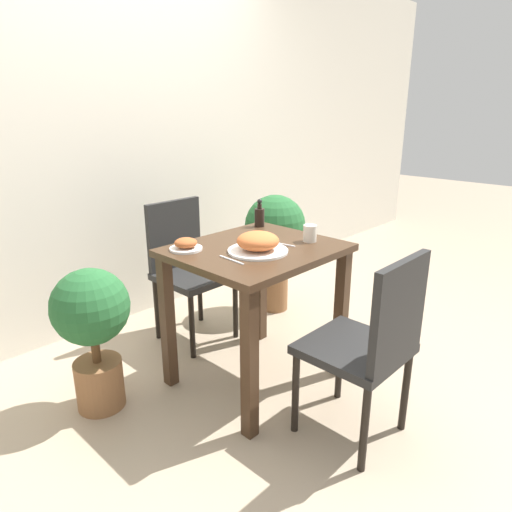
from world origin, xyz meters
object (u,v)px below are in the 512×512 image
at_px(drink_cup, 310,233).
at_px(sauce_bottle, 259,216).
at_px(side_plate, 186,245).
at_px(food_plate, 258,243).
at_px(potted_plant_right, 275,234).
at_px(chair_near, 371,340).
at_px(chair_far, 186,263).
at_px(potted_plant_left, 93,324).

bearing_deg(drink_cup, sauce_bottle, 83.13).
distance_m(side_plate, drink_cup, 0.65).
bearing_deg(drink_cup, food_plate, 167.37).
height_order(side_plate, potted_plant_right, potted_plant_right).
distance_m(chair_near, potted_plant_right, 1.46).
bearing_deg(chair_near, potted_plant_right, -122.27).
relative_size(chair_far, sauce_bottle, 5.37).
height_order(side_plate, potted_plant_left, side_plate).
distance_m(side_plate, sauce_bottle, 0.60).
height_order(sauce_bottle, potted_plant_right, sauce_bottle).
relative_size(potted_plant_left, potted_plant_right, 0.85).
bearing_deg(potted_plant_left, side_plate, -22.03).
relative_size(food_plate, potted_plant_right, 0.35).
distance_m(chair_far, potted_plant_left, 0.85).
relative_size(chair_far, drink_cup, 9.97).
bearing_deg(potted_plant_right, food_plate, -143.54).
bearing_deg(potted_plant_left, food_plate, -34.84).
xyz_separation_m(chair_far, sauce_bottle, (0.24, -0.41, 0.33)).
bearing_deg(drink_cup, potted_plant_right, 53.73).
height_order(food_plate, potted_plant_left, food_plate).
height_order(food_plate, sauce_bottle, sauce_bottle).
bearing_deg(chair_near, food_plate, -86.02).
bearing_deg(chair_far, sauce_bottle, -59.56).
bearing_deg(chair_far, potted_plant_left, -160.13).
xyz_separation_m(side_plate, sauce_bottle, (0.60, 0.06, 0.04)).
xyz_separation_m(food_plate, drink_cup, (0.32, -0.07, -0.00)).
xyz_separation_m(chair_near, potted_plant_right, (0.78, 1.24, 0.08)).
height_order(sauce_bottle, potted_plant_left, sauce_bottle).
bearing_deg(chair_far, drink_cup, -76.84).
xyz_separation_m(drink_cup, potted_plant_left, (-0.99, 0.54, -0.36)).
relative_size(chair_far, potted_plant_left, 1.21).
xyz_separation_m(chair_near, food_plate, (-0.04, 0.63, 0.32)).
relative_size(sauce_bottle, potted_plant_left, 0.23).
xyz_separation_m(chair_far, food_plate, (-0.13, -0.75, 0.32)).
relative_size(chair_near, side_plate, 5.43).
distance_m(side_plate, potted_plant_left, 0.59).
bearing_deg(chair_near, sauce_bottle, -108.85).
bearing_deg(chair_far, chair_near, -93.62).
relative_size(chair_near, sauce_bottle, 5.37).
relative_size(food_plate, sauce_bottle, 1.81).
distance_m(chair_far, food_plate, 0.83).
bearing_deg(sauce_bottle, side_plate, -174.71).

